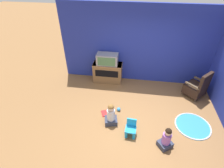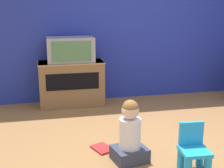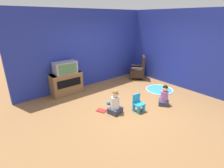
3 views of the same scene
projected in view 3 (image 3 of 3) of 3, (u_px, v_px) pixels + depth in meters
name	position (u px, v px, depth m)	size (l,w,h in m)	color
ground_plane	(132.00, 102.00, 5.55)	(30.00, 30.00, 0.00)	olive
wall_back	(86.00, 49.00, 6.49)	(5.45, 0.12, 2.81)	#23339E
wall_right	(188.00, 51.00, 6.20)	(0.12, 5.29, 2.81)	#23339E
tv_cabinet	(67.00, 83.00, 6.03)	(1.08, 0.47, 0.74)	brown
television	(65.00, 68.00, 5.82)	(0.75, 0.41, 0.40)	#939399
black_armchair	(138.00, 70.00, 7.54)	(0.82, 0.82, 1.00)	brown
yellow_kid_chair	(138.00, 105.00, 4.96)	(0.30, 0.29, 0.49)	#1E99DB
play_mat	(159.00, 90.00, 6.46)	(1.00, 1.00, 0.04)	teal
child_watching_left	(164.00, 96.00, 5.29)	(0.43, 0.42, 0.64)	#33384C
child_watching_center	(115.00, 103.00, 4.82)	(0.41, 0.38, 0.70)	#33384C
toy_ball	(108.00, 103.00, 5.38)	(0.11, 0.11, 0.11)	#3399E5
book	(101.00, 111.00, 5.02)	(0.28, 0.32, 0.02)	#B22323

